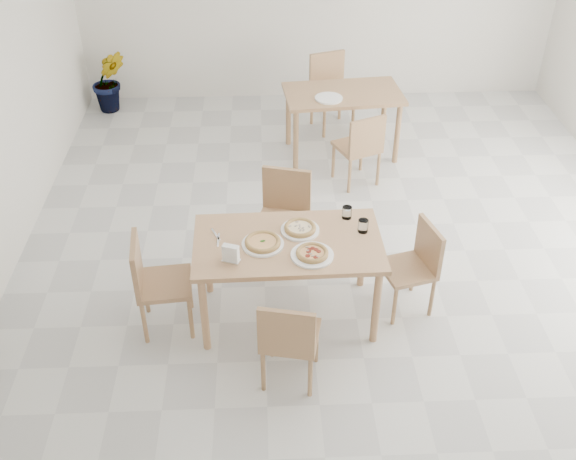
{
  "coord_description": "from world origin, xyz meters",
  "views": [
    {
      "loc": [
        -0.74,
        -4.9,
        3.83
      ],
      "look_at": [
        -0.56,
        -0.79,
        0.86
      ],
      "focal_mm": 42.0,
      "sensor_mm": 36.0,
      "label": 1
    }
  ],
  "objects_px": {
    "main_table": "(288,251)",
    "chair_west": "(153,279)",
    "pizza_margherita": "(263,242)",
    "plate_empty": "(329,98)",
    "chair_east": "(416,262)",
    "tumbler_b": "(363,226)",
    "chair_back_s": "(361,145)",
    "pizza_mushroom": "(300,228)",
    "pizza_pepperoni": "(312,253)",
    "napkin_holder": "(231,254)",
    "plate_margherita": "(263,244)",
    "chair_north": "(284,211)",
    "potted_plant": "(109,81)",
    "plate_mushroom": "(300,230)",
    "chair_back_n": "(330,86)",
    "plate_pepperoni": "(312,255)",
    "tumbler_a": "(347,212)",
    "chair_south": "(289,337)",
    "second_table": "(343,101)"
  },
  "relations": [
    {
      "from": "main_table",
      "to": "chair_west",
      "type": "bearing_deg",
      "value": -176.51
    },
    {
      "from": "pizza_margherita",
      "to": "plate_empty",
      "type": "height_order",
      "value": "pizza_margherita"
    },
    {
      "from": "chair_west",
      "to": "chair_east",
      "type": "height_order",
      "value": "chair_west"
    },
    {
      "from": "tumbler_b",
      "to": "chair_back_s",
      "type": "xyz_separation_m",
      "value": [
        0.25,
        1.89,
        -0.33
      ]
    },
    {
      "from": "main_table",
      "to": "pizza_mushroom",
      "type": "distance_m",
      "value": 0.2
    },
    {
      "from": "pizza_pepperoni",
      "to": "napkin_holder",
      "type": "relative_size",
      "value": 2.18
    },
    {
      "from": "plate_margherita",
      "to": "chair_north",
      "type": "bearing_deg",
      "value": 76.72
    },
    {
      "from": "main_table",
      "to": "pizza_mushroom",
      "type": "relative_size",
      "value": 5.5
    },
    {
      "from": "potted_plant",
      "to": "plate_mushroom",
      "type": "bearing_deg",
      "value": -60.12
    },
    {
      "from": "main_table",
      "to": "chair_east",
      "type": "distance_m",
      "value": 1.06
    },
    {
      "from": "chair_west",
      "to": "main_table",
      "type": "bearing_deg",
      "value": -91.15
    },
    {
      "from": "chair_west",
      "to": "tumbler_b",
      "type": "distance_m",
      "value": 1.67
    },
    {
      "from": "main_table",
      "to": "plate_empty",
      "type": "xyz_separation_m",
      "value": [
        0.54,
        2.53,
        0.1
      ]
    },
    {
      "from": "chair_west",
      "to": "chair_north",
      "type": "bearing_deg",
      "value": -56.4
    },
    {
      "from": "pizza_mushroom",
      "to": "chair_back_n",
      "type": "height_order",
      "value": "chair_back_n"
    },
    {
      "from": "chair_back_n",
      "to": "potted_plant",
      "type": "xyz_separation_m",
      "value": [
        -2.74,
        0.54,
        -0.12
      ]
    },
    {
      "from": "plate_pepperoni",
      "to": "chair_back_s",
      "type": "xyz_separation_m",
      "value": [
        0.67,
        2.19,
        -0.28
      ]
    },
    {
      "from": "pizza_pepperoni",
      "to": "plate_pepperoni",
      "type": "bearing_deg",
      "value": -90.0
    },
    {
      "from": "main_table",
      "to": "plate_mushroom",
      "type": "height_order",
      "value": "plate_mushroom"
    },
    {
      "from": "pizza_mushroom",
      "to": "tumbler_a",
      "type": "distance_m",
      "value": 0.42
    },
    {
      "from": "plate_margherita",
      "to": "tumbler_a",
      "type": "xyz_separation_m",
      "value": [
        0.68,
        0.34,
        0.04
      ]
    },
    {
      "from": "plate_pepperoni",
      "to": "chair_back_s",
      "type": "distance_m",
      "value": 2.3
    },
    {
      "from": "chair_west",
      "to": "tumbler_b",
      "type": "height_order",
      "value": "tumbler_b"
    },
    {
      "from": "chair_north",
      "to": "pizza_margherita",
      "type": "relative_size",
      "value": 2.81
    },
    {
      "from": "pizza_mushroom",
      "to": "napkin_holder",
      "type": "bearing_deg",
      "value": -145.44
    },
    {
      "from": "chair_back_n",
      "to": "plate_pepperoni",
      "type": "bearing_deg",
      "value": -116.56
    },
    {
      "from": "plate_margherita",
      "to": "pizza_pepperoni",
      "type": "relative_size",
      "value": 1.01
    },
    {
      "from": "pizza_mushroom",
      "to": "plate_empty",
      "type": "relative_size",
      "value": 0.89
    },
    {
      "from": "chair_back_n",
      "to": "pizza_pepperoni",
      "type": "bearing_deg",
      "value": -116.56
    },
    {
      "from": "main_table",
      "to": "napkin_holder",
      "type": "distance_m",
      "value": 0.51
    },
    {
      "from": "tumbler_a",
      "to": "potted_plant",
      "type": "bearing_deg",
      "value": 125.23
    },
    {
      "from": "plate_mushroom",
      "to": "tumbler_a",
      "type": "relative_size",
      "value": 2.98
    },
    {
      "from": "chair_south",
      "to": "pizza_pepperoni",
      "type": "distance_m",
      "value": 0.66
    },
    {
      "from": "potted_plant",
      "to": "main_table",
      "type": "bearing_deg",
      "value": -62.09
    },
    {
      "from": "main_table",
      "to": "tumbler_b",
      "type": "height_order",
      "value": "tumbler_b"
    },
    {
      "from": "plate_margherita",
      "to": "pizza_margherita",
      "type": "distance_m",
      "value": 0.02
    },
    {
      "from": "pizza_pepperoni",
      "to": "plate_empty",
      "type": "relative_size",
      "value": 1.07
    },
    {
      "from": "plate_mushroom",
      "to": "potted_plant",
      "type": "bearing_deg",
      "value": 119.88
    },
    {
      "from": "pizza_mushroom",
      "to": "tumbler_b",
      "type": "relative_size",
      "value": 2.52
    },
    {
      "from": "plate_empty",
      "to": "chair_south",
      "type": "bearing_deg",
      "value": -99.89
    },
    {
      "from": "second_table",
      "to": "chair_back_n",
      "type": "relative_size",
      "value": 1.49
    },
    {
      "from": "plate_mushroom",
      "to": "napkin_holder",
      "type": "distance_m",
      "value": 0.64
    },
    {
      "from": "chair_back_n",
      "to": "potted_plant",
      "type": "bearing_deg",
      "value": 149.88
    },
    {
      "from": "chair_east",
      "to": "plate_margherita",
      "type": "height_order",
      "value": "chair_east"
    },
    {
      "from": "chair_south",
      "to": "chair_back_n",
      "type": "xyz_separation_m",
      "value": [
        0.68,
        4.14,
        0.05
      ]
    },
    {
      "from": "chair_east",
      "to": "potted_plant",
      "type": "distance_m",
      "value": 4.97
    },
    {
      "from": "pizza_margherita",
      "to": "plate_empty",
      "type": "bearing_deg",
      "value": 73.98
    },
    {
      "from": "pizza_margherita",
      "to": "chair_east",
      "type": "bearing_deg",
      "value": 5.27
    },
    {
      "from": "chair_south",
      "to": "plate_mushroom",
      "type": "relative_size",
      "value": 2.65
    },
    {
      "from": "napkin_holder",
      "to": "plate_empty",
      "type": "relative_size",
      "value": 0.49
    }
  ]
}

